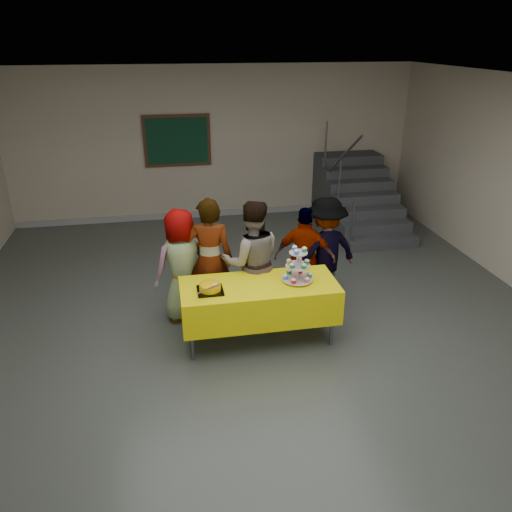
{
  "coord_description": "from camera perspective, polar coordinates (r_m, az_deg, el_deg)",
  "views": [
    {
      "loc": [
        -1.04,
        -4.93,
        3.49
      ],
      "look_at": [
        -0.02,
        0.46,
        1.05
      ],
      "focal_mm": 35.0,
      "sensor_mm": 36.0,
      "label": 1
    }
  ],
  "objects": [
    {
      "name": "room_shell",
      "position": [
        5.24,
        1.18,
        8.9
      ],
      "size": [
        10.0,
        10.04,
        3.02
      ],
      "color": "#4C514C",
      "rests_on": "ground"
    },
    {
      "name": "cupcake_stand",
      "position": [
        5.98,
        4.81,
        -1.39
      ],
      "size": [
        0.38,
        0.38,
        0.44
      ],
      "color": "silver",
      "rests_on": "bake_table"
    },
    {
      "name": "schoolchild_a",
      "position": [
        6.55,
        -8.47,
        -1.02
      ],
      "size": [
        0.86,
        0.72,
        1.51
      ],
      "primitive_type": "imported",
      "rotation": [
        0.0,
        0.0,
        3.53
      ],
      "color": "slate",
      "rests_on": "ground"
    },
    {
      "name": "bake_table",
      "position": [
        6.06,
        0.35,
        -5.03
      ],
      "size": [
        1.88,
        0.78,
        0.77
      ],
      "color": "#595960",
      "rests_on": "ground"
    },
    {
      "name": "bear_cake",
      "position": [
        5.79,
        -5.27,
        -3.52
      ],
      "size": [
        0.32,
        0.36,
        0.12
      ],
      "color": "black",
      "rests_on": "bake_table"
    },
    {
      "name": "schoolchild_e",
      "position": [
        6.91,
        7.86,
        0.53
      ],
      "size": [
        1.11,
        0.8,
        1.54
      ],
      "primitive_type": "imported",
      "rotation": [
        0.0,
        0.0,
        3.39
      ],
      "color": "slate",
      "rests_on": "ground"
    },
    {
      "name": "staircase",
      "position": [
        10.25,
        11.32,
        6.47
      ],
      "size": [
        1.3,
        2.4,
        2.04
      ],
      "color": "#424447",
      "rests_on": "ground"
    },
    {
      "name": "schoolchild_c",
      "position": [
        6.42,
        -0.48,
        -0.64
      ],
      "size": [
        0.81,
        0.64,
        1.64
      ],
      "primitive_type": "imported",
      "rotation": [
        0.0,
        0.0,
        3.11
      ],
      "color": "slate",
      "rests_on": "ground"
    },
    {
      "name": "schoolchild_d",
      "position": [
        6.82,
        5.6,
        -0.21
      ],
      "size": [
        0.91,
        0.63,
        1.43
      ],
      "primitive_type": "imported",
      "rotation": [
        0.0,
        0.0,
        2.76
      ],
      "color": "slate",
      "rests_on": "ground"
    },
    {
      "name": "schoolchild_b",
      "position": [
        6.44,
        -5.32,
        -0.49
      ],
      "size": [
        0.67,
        0.49,
        1.68
      ],
      "primitive_type": "imported",
      "rotation": [
        0.0,
        0.0,
        2.98
      ],
      "color": "#5C5C65",
      "rests_on": "ground"
    },
    {
      "name": "noticeboard",
      "position": [
        10.08,
        -9.0,
        12.88
      ],
      "size": [
        1.3,
        0.05,
        1.0
      ],
      "color": "#472B16",
      "rests_on": "ground"
    }
  ]
}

